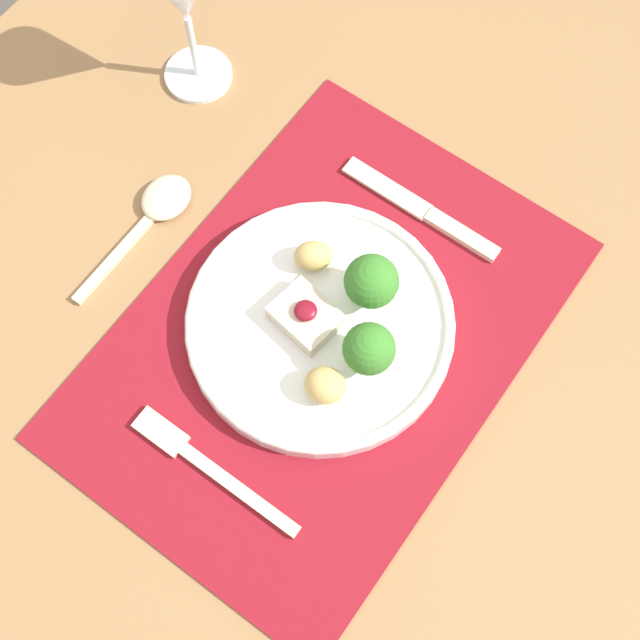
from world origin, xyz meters
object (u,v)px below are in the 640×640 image
spoon (158,207)px  dinner_plate (325,322)px  knife (431,215)px  fork (204,464)px

spoon → dinner_plate: bearing=-95.0°
knife → spoon: 0.28m
fork → dinner_plate: bearing=-3.1°
dinner_plate → fork: (-0.17, 0.01, -0.01)m
dinner_plate → fork: bearing=176.4°
fork → spoon: (0.18, 0.20, 0.00)m
spoon → fork: bearing=-134.8°
dinner_plate → knife: dinner_plate is taller
dinner_plate → knife: size_ratio=1.42×
dinner_plate → knife: (0.16, -0.02, -0.01)m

